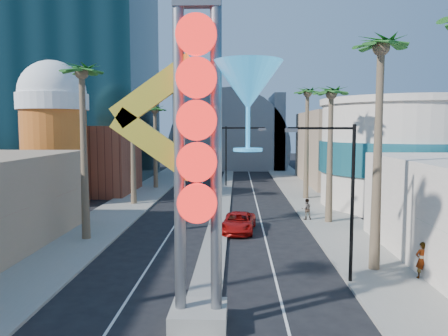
{
  "coord_description": "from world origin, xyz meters",
  "views": [
    {
      "loc": [
        1.51,
        -13.49,
        7.84
      ],
      "look_at": [
        0.49,
        19.37,
        4.78
      ],
      "focal_mm": 35.0,
      "sensor_mm": 36.0,
      "label": 1
    }
  ],
  "objects_px": {
    "pedestrian_a": "(422,260)",
    "pedestrian_b": "(306,209)",
    "red_pickup": "(238,222)",
    "neon_sign": "(219,142)"
  },
  "relations": [
    {
      "from": "neon_sign",
      "to": "red_pickup",
      "type": "xyz_separation_m",
      "value": [
        0.78,
        15.88,
        -6.6
      ]
    },
    {
      "from": "pedestrian_a",
      "to": "pedestrian_b",
      "type": "bearing_deg",
      "value": -85.77
    },
    {
      "from": "pedestrian_a",
      "to": "pedestrian_b",
      "type": "height_order",
      "value": "pedestrian_a"
    },
    {
      "from": "neon_sign",
      "to": "pedestrian_a",
      "type": "xyz_separation_m",
      "value": [
        10.12,
        5.58,
        -6.21
      ]
    },
    {
      "from": "neon_sign",
      "to": "pedestrian_a",
      "type": "bearing_deg",
      "value": 28.85
    },
    {
      "from": "red_pickup",
      "to": "pedestrian_b",
      "type": "bearing_deg",
      "value": 40.34
    },
    {
      "from": "neon_sign",
      "to": "red_pickup",
      "type": "bearing_deg",
      "value": 87.19
    },
    {
      "from": "neon_sign",
      "to": "pedestrian_a",
      "type": "distance_m",
      "value": 13.12
    },
    {
      "from": "pedestrian_a",
      "to": "pedestrian_b",
      "type": "distance_m",
      "value": 14.67
    },
    {
      "from": "red_pickup",
      "to": "pedestrian_a",
      "type": "height_order",
      "value": "pedestrian_a"
    }
  ]
}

